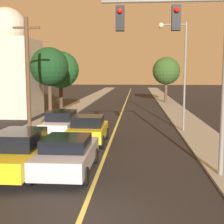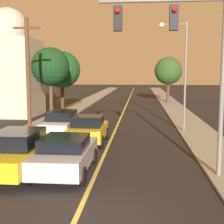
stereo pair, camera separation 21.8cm
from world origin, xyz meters
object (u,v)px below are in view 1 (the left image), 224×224
object	(u,v)px
car_outer_lane_second	(62,124)
car_outer_lane_front	(21,151)
tree_right_near	(166,71)
traffic_signal_mast	(186,48)
tree_left_far	(49,67)
car_near_lane_front	(68,154)
streetlamp_right	(179,62)
car_near_lane_second	(88,129)
tree_left_near	(61,70)
utility_pole_left	(28,76)
domed_building_left	(8,67)

from	to	relation	value
car_outer_lane_second	car_outer_lane_front	bearing A→B (deg)	-90.00
tree_right_near	traffic_signal_mast	bearing A→B (deg)	-93.92
tree_left_far	tree_right_near	distance (m)	20.49
car_near_lane_front	streetlamp_right	xyz separation A→B (m)	(5.47, 9.23, 3.93)
car_near_lane_second	tree_left_far	xyz separation A→B (m)	(-4.27, 7.39, 3.67)
car_near_lane_second	traffic_signal_mast	bearing A→B (deg)	-50.24
car_outer_lane_front	streetlamp_right	bearing A→B (deg)	51.40
car_outer_lane_front	tree_left_far	size ratio (longest dim) A/B	0.86
car_outer_lane_front	car_outer_lane_second	xyz separation A→B (m)	(-0.00, 7.03, -0.03)
traffic_signal_mast	tree_left_near	xyz separation A→B (m)	(-9.00, 17.28, -0.61)
car_outer_lane_front	traffic_signal_mast	xyz separation A→B (m)	(6.44, -0.09, 4.02)
traffic_signal_mast	utility_pole_left	bearing A→B (deg)	142.68
tree_left_near	domed_building_left	distance (m)	4.78
streetlamp_right	car_outer_lane_front	bearing A→B (deg)	-128.60
car_near_lane_second	tree_left_near	bearing A→B (deg)	110.66
car_outer_lane_second	tree_left_far	world-z (taller)	tree_left_far
car_near_lane_front	utility_pole_left	size ratio (longest dim) A/B	0.63
car_near_lane_second	utility_pole_left	distance (m)	4.86
car_near_lane_front	streetlamp_right	bearing A→B (deg)	59.35
tree_left_far	car_near_lane_front	bearing A→B (deg)	-71.47
car_outer_lane_front	tree_right_near	xyz separation A→B (m)	(8.51, 30.12, 3.39)
traffic_signal_mast	tree_right_near	distance (m)	30.29
utility_pole_left	domed_building_left	world-z (taller)	domed_building_left
car_outer_lane_front	domed_building_left	size ratio (longest dim) A/B	0.51
car_outer_lane_front	tree_left_far	world-z (taller)	tree_left_far
tree_left_near	domed_building_left	xyz separation A→B (m)	(-4.69, -0.89, 0.21)
streetlamp_right	tree_left_near	size ratio (longest dim) A/B	1.21
tree_left_near	tree_left_far	distance (m)	4.45
car_near_lane_front	car_outer_lane_second	distance (m)	7.27
car_outer_lane_second	tree_left_near	world-z (taller)	tree_left_near
car_outer_lane_second	streetlamp_right	distance (m)	8.62
utility_pole_left	tree_left_near	bearing A→B (deg)	93.85
car_near_lane_second	tree_right_near	size ratio (longest dim) A/B	0.64
car_near_lane_front	tree_left_near	world-z (taller)	tree_left_near
domed_building_left	car_near_lane_second	bearing A→B (deg)	-50.09
utility_pole_left	tree_left_far	xyz separation A→B (m)	(-0.55, 6.55, 0.65)
domed_building_left	tree_left_far	bearing A→B (deg)	-36.01
streetlamp_right	utility_pole_left	distance (m)	9.72
car_near_lane_front	domed_building_left	xyz separation A→B (m)	(-9.15, 16.28, 3.71)
car_outer_lane_front	car_outer_lane_second	size ratio (longest dim) A/B	1.05
car_near_lane_second	car_near_lane_front	bearing A→B (deg)	-90.00
streetlamp_right	utility_pole_left	size ratio (longest dim) A/B	1.01
car_outer_lane_second	domed_building_left	size ratio (longest dim) A/B	0.49
car_outer_lane_second	streetlamp_right	size ratio (longest dim) A/B	0.67
car_near_lane_front	car_outer_lane_second	size ratio (longest dim) A/B	0.92
car_outer_lane_second	domed_building_left	distance (m)	12.32
domed_building_left	tree_left_near	bearing A→B (deg)	10.81
car_outer_lane_front	traffic_signal_mast	size ratio (longest dim) A/B	0.75
domed_building_left	car_outer_lane_front	bearing A→B (deg)	-66.05
streetlamp_right	tree_left_near	world-z (taller)	streetlamp_right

